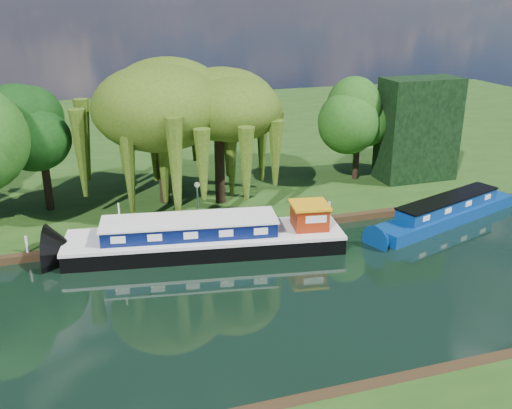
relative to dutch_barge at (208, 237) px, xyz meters
name	(u,v)px	position (x,y,z in m)	size (l,w,h in m)	color
ground	(233,303)	(-0.20, -6.40, -0.86)	(120.00, 120.00, 0.00)	black
far_bank	(145,141)	(-0.20, 27.60, -0.63)	(120.00, 52.00, 0.45)	#1A370F
dutch_barge	(208,237)	(0.00, 0.00, 0.00)	(16.72, 6.15, 3.45)	black
narrowboat	(447,212)	(16.44, -0.30, -0.19)	(12.72, 6.14, 1.86)	navy
willow_left	(160,106)	(-1.26, 8.06, 6.51)	(7.94, 7.94, 9.52)	black
willow_right	(219,117)	(2.52, 6.86, 5.74)	(6.91, 6.91, 8.42)	black
tree_far_mid	(40,132)	(-9.09, 9.02, 5.05)	(4.83, 4.83, 7.90)	black
tree_far_right	(358,120)	(14.22, 8.89, 4.41)	(4.26, 4.26, 6.98)	black
conifer_hedge	(418,129)	(18.80, 7.60, 3.59)	(6.00, 3.00, 8.00)	black
lamppost	(197,191)	(0.30, 4.10, 1.56)	(0.36, 0.36, 2.56)	silver
mooring_posts	(189,225)	(-0.70, 2.00, 0.09)	(19.16, 0.16, 1.00)	silver
reeds_near	(443,355)	(6.67, -13.97, -0.31)	(33.70, 1.50, 1.10)	#1E4B14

